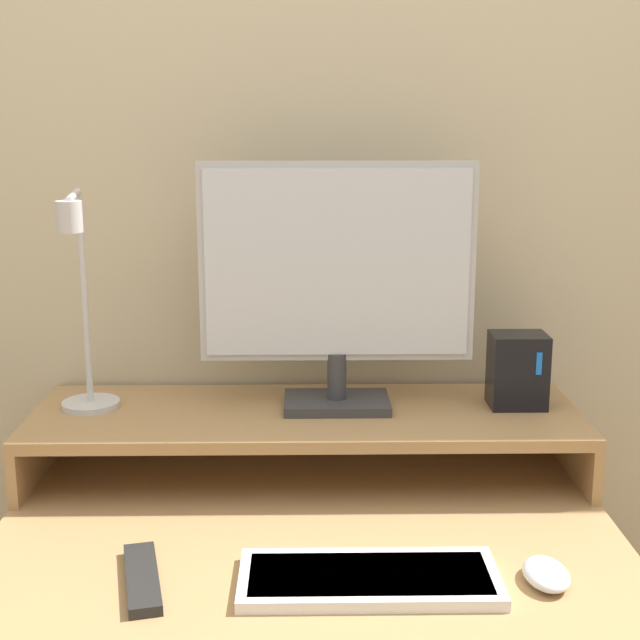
{
  "coord_description": "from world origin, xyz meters",
  "views": [
    {
      "loc": [
        -0.0,
        -1.01,
        1.36
      ],
      "look_at": [
        0.02,
        0.41,
        1.04
      ],
      "focal_mm": 50.0,
      "sensor_mm": 36.0,
      "label": 1
    }
  ],
  "objects_px": {
    "mouse": "(546,574)",
    "remote_control": "(142,578)",
    "router_dock": "(518,370)",
    "keyboard": "(369,578)",
    "desk_lamp": "(83,320)",
    "monitor": "(337,276)"
  },
  "relations": [
    {
      "from": "remote_control",
      "to": "keyboard",
      "type": "bearing_deg",
      "value": -1.67
    },
    {
      "from": "mouse",
      "to": "remote_control",
      "type": "bearing_deg",
      "value": 179.21
    },
    {
      "from": "monitor",
      "to": "remote_control",
      "type": "bearing_deg",
      "value": -124.15
    },
    {
      "from": "desk_lamp",
      "to": "remote_control",
      "type": "height_order",
      "value": "desk_lamp"
    },
    {
      "from": "monitor",
      "to": "router_dock",
      "type": "xyz_separation_m",
      "value": [
        0.34,
        0.0,
        -0.18
      ]
    },
    {
      "from": "monitor",
      "to": "remote_control",
      "type": "height_order",
      "value": "monitor"
    },
    {
      "from": "remote_control",
      "to": "mouse",
      "type": "bearing_deg",
      "value": -0.79
    },
    {
      "from": "desk_lamp",
      "to": "keyboard",
      "type": "xyz_separation_m",
      "value": [
        0.49,
        -0.39,
        -0.29
      ]
    },
    {
      "from": "mouse",
      "to": "remote_control",
      "type": "xyz_separation_m",
      "value": [
        -0.58,
        0.01,
        -0.01
      ]
    },
    {
      "from": "router_dock",
      "to": "keyboard",
      "type": "height_order",
      "value": "router_dock"
    },
    {
      "from": "router_dock",
      "to": "monitor",
      "type": "bearing_deg",
      "value": -179.75
    },
    {
      "from": "mouse",
      "to": "remote_control",
      "type": "height_order",
      "value": "mouse"
    },
    {
      "from": "desk_lamp",
      "to": "router_dock",
      "type": "relative_size",
      "value": 2.93
    },
    {
      "from": "router_dock",
      "to": "keyboard",
      "type": "relative_size",
      "value": 0.38
    },
    {
      "from": "desk_lamp",
      "to": "mouse",
      "type": "bearing_deg",
      "value": -27.63
    },
    {
      "from": "mouse",
      "to": "router_dock",
      "type": "bearing_deg",
      "value": 83.1
    },
    {
      "from": "keyboard",
      "to": "mouse",
      "type": "relative_size",
      "value": 3.75
    },
    {
      "from": "desk_lamp",
      "to": "mouse",
      "type": "relative_size",
      "value": 4.14
    },
    {
      "from": "monitor",
      "to": "mouse",
      "type": "relative_size",
      "value": 5.07
    },
    {
      "from": "router_dock",
      "to": "remote_control",
      "type": "bearing_deg",
      "value": -145.55
    },
    {
      "from": "router_dock",
      "to": "keyboard",
      "type": "bearing_deg",
      "value": -124.74
    },
    {
      "from": "monitor",
      "to": "desk_lamp",
      "type": "bearing_deg",
      "value": -173.19
    }
  ]
}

